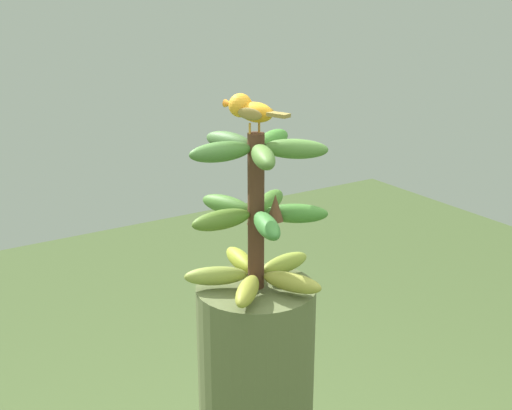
{
  "coord_description": "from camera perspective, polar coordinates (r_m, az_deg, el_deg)",
  "views": [
    {
      "loc": [
        -1.21,
        0.77,
        1.97
      ],
      "look_at": [
        0.0,
        0.0,
        1.5
      ],
      "focal_mm": 47.91,
      "sensor_mm": 36.0,
      "label": 1
    }
  ],
  "objects": [
    {
      "name": "perched_bird",
      "position": [
        1.46,
        -0.62,
        7.99
      ],
      "size": [
        0.17,
        0.08,
        0.08
      ],
      "color": "#C68933",
      "rests_on": "banana_bunch"
    },
    {
      "name": "banana_bunch",
      "position": [
        1.51,
        0.02,
        -0.64
      ],
      "size": [
        0.32,
        0.32,
        0.36
      ],
      "color": "#4C2D1E",
      "rests_on": "banana_tree"
    }
  ]
}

